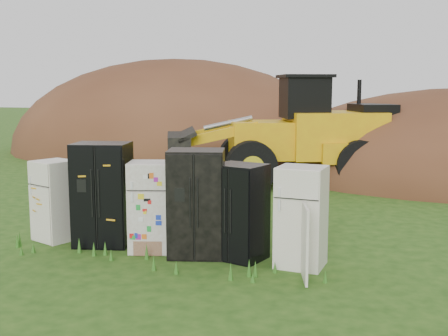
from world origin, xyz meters
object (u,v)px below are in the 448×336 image
(fridge_leftmost, at_px, (55,200))
(fridge_black_right, at_px, (240,212))
(fridge_open_door, at_px, (301,217))
(fridge_black_side, at_px, (103,194))
(fridge_dark_mid, at_px, (196,203))
(wheel_loader, at_px, (277,130))
(fridge_sticker, at_px, (150,207))

(fridge_leftmost, relative_size, fridge_black_right, 0.94)
(fridge_open_door, bearing_deg, fridge_black_side, -177.87)
(fridge_dark_mid, relative_size, fridge_black_right, 1.14)
(fridge_black_side, relative_size, wheel_loader, 0.28)
(fridge_black_side, xyz_separation_m, fridge_open_door, (3.83, -0.09, -0.13))
(fridge_black_side, distance_m, fridge_black_right, 2.74)
(fridge_sticker, height_order, fridge_dark_mid, fridge_dark_mid)
(fridge_open_door, bearing_deg, fridge_dark_mid, -176.77)
(fridge_black_right, distance_m, fridge_open_door, 1.10)
(fridge_sticker, xyz_separation_m, wheel_loader, (0.50, 7.74, 0.86))
(fridge_open_door, relative_size, wheel_loader, 0.24)
(fridge_black_side, relative_size, fridge_sticker, 1.18)
(fridge_sticker, xyz_separation_m, fridge_black_right, (1.70, 0.07, 0.01))
(fridge_leftmost, distance_m, fridge_black_right, 3.80)
(fridge_sticker, relative_size, wheel_loader, 0.24)
(fridge_sticker, height_order, fridge_black_right, fridge_black_right)
(fridge_sticker, bearing_deg, fridge_black_right, -14.96)
(fridge_open_door, xyz_separation_m, wheel_loader, (-2.29, 7.74, 0.84))
(fridge_leftmost, bearing_deg, fridge_open_door, 19.11)
(fridge_black_side, xyz_separation_m, fridge_black_right, (2.74, -0.02, -0.14))
(fridge_sticker, bearing_deg, fridge_dark_mid, -16.80)
(fridge_black_side, bearing_deg, fridge_open_door, -15.16)
(fridge_leftmost, distance_m, fridge_sticker, 2.10)
(fridge_black_side, distance_m, wheel_loader, 7.84)
(fridge_sticker, height_order, fridge_open_door, fridge_open_door)
(fridge_black_side, height_order, fridge_black_right, fridge_black_side)
(fridge_sticker, bearing_deg, fridge_leftmost, 160.95)
(fridge_leftmost, xyz_separation_m, wheel_loader, (2.60, 7.67, 0.89))
(wheel_loader, bearing_deg, fridge_dark_mid, -111.36)
(fridge_open_door, height_order, wheel_loader, wheel_loader)
(fridge_dark_mid, bearing_deg, fridge_black_right, -11.55)
(fridge_leftmost, bearing_deg, wheel_loader, 91.14)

